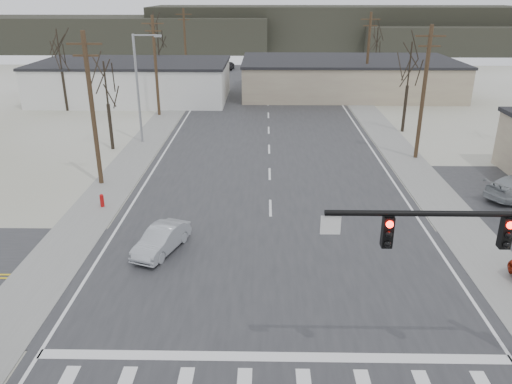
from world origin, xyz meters
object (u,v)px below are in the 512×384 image
at_px(fire_hydrant, 102,200).
at_px(car_far_a, 293,80).
at_px(car_far_b, 229,66).
at_px(sedan_crossing, 161,240).

distance_m(fire_hydrant, car_far_a, 43.54).
bearing_deg(car_far_b, car_far_a, -50.30).
relative_size(fire_hydrant, car_far_b, 0.24).
relative_size(fire_hydrant, car_far_a, 0.16).
relative_size(car_far_a, car_far_b, 1.54).
bearing_deg(sedan_crossing, car_far_a, 99.03).
bearing_deg(sedan_crossing, car_far_b, 110.59).
bearing_deg(sedan_crossing, fire_hydrant, 150.50).
bearing_deg(car_far_b, fire_hydrant, -87.21).
height_order(sedan_crossing, car_far_b, sedan_crossing).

